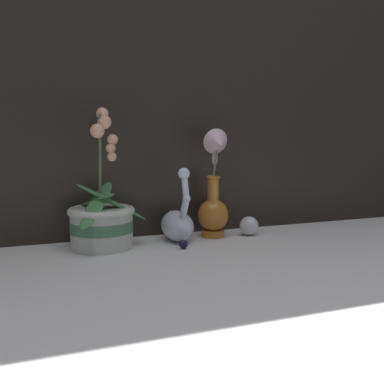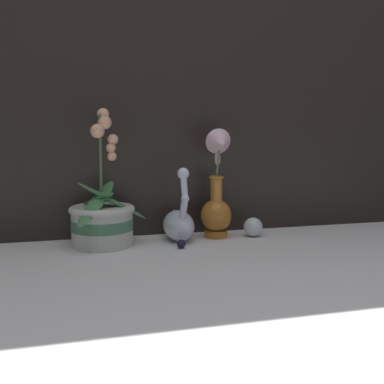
{
  "view_description": "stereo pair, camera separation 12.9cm",
  "coord_description": "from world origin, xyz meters",
  "views": [
    {
      "loc": [
        -0.41,
        -1.06,
        0.32
      ],
      "look_at": [
        0.03,
        0.15,
        0.15
      ],
      "focal_mm": 42.0,
      "sensor_mm": 36.0,
      "label": 1
    },
    {
      "loc": [
        -0.29,
        -1.1,
        0.32
      ],
      "look_at": [
        0.03,
        0.15,
        0.15
      ],
      "focal_mm": 42.0,
      "sensor_mm": 36.0,
      "label": 2
    }
  ],
  "objects": [
    {
      "name": "window_backdrop",
      "position": [
        0.0,
        0.31,
        0.6
      ],
      "size": [
        2.8,
        0.03,
        1.2
      ],
      "color": "black",
      "rests_on": "ground_plane"
    },
    {
      "name": "swan_figurine",
      "position": [
        0.01,
        0.2,
        0.05
      ],
      "size": [
        0.09,
        0.18,
        0.22
      ],
      "color": "silver",
      "rests_on": "ground_plane"
    },
    {
      "name": "glass_bauble",
      "position": [
        -0.01,
        0.1,
        0.01
      ],
      "size": [
        0.03,
        0.03,
        0.03
      ],
      "color": "#191433",
      "rests_on": "ground_plane"
    },
    {
      "name": "blue_vase",
      "position": [
        0.13,
        0.2,
        0.12
      ],
      "size": [
        0.1,
        0.12,
        0.34
      ],
      "color": "#B26B23",
      "rests_on": "ground_plane"
    },
    {
      "name": "ground_plane",
      "position": [
        0.0,
        0.0,
        0.0
      ],
      "size": [
        2.8,
        2.8,
        0.0
      ],
      "primitive_type": "plane",
      "color": "silver"
    },
    {
      "name": "glass_sphere",
      "position": [
        0.24,
        0.19,
        0.03
      ],
      "size": [
        0.06,
        0.06,
        0.06
      ],
      "color": "silver",
      "rests_on": "ground_plane"
    },
    {
      "name": "orchid_potted_plant",
      "position": [
        -0.22,
        0.19,
        0.08
      ],
      "size": [
        0.22,
        0.24,
        0.39
      ],
      "color": "beige",
      "rests_on": "ground_plane"
    }
  ]
}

